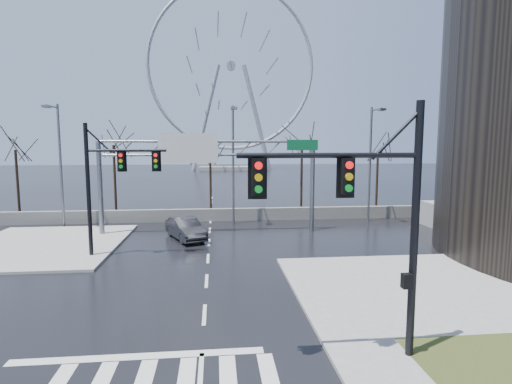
{
  "coord_description": "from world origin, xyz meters",
  "views": [
    {
      "loc": [
        0.51,
        -15.33,
        6.68
      ],
      "look_at": [
        2.84,
        7.62,
        4.0
      ],
      "focal_mm": 28.0,
      "sensor_mm": 36.0,
      "label": 1
    }
  ],
  "objects": [
    {
      "name": "ground",
      "position": [
        0.0,
        0.0,
        0.0
      ],
      "size": [
        260.0,
        260.0,
        0.0
      ],
      "primitive_type": "plane",
      "color": "black",
      "rests_on": "ground"
    },
    {
      "name": "sidewalk_right_ext",
      "position": [
        10.0,
        2.0,
        0.07
      ],
      "size": [
        12.0,
        10.0,
        0.15
      ],
      "primitive_type": "cube",
      "color": "gray",
      "rests_on": "ground"
    },
    {
      "name": "sidewalk_far",
      "position": [
        -11.0,
        12.0,
        0.07
      ],
      "size": [
        10.0,
        12.0,
        0.15
      ],
      "primitive_type": "cube",
      "color": "gray",
      "rests_on": "ground"
    },
    {
      "name": "grass_strip",
      "position": [
        9.0,
        -5.0,
        0.15
      ],
      "size": [
        5.0,
        4.0,
        0.02
      ],
      "primitive_type": "cube",
      "color": "#2D3717",
      "rests_on": "sidewalk_near"
    },
    {
      "name": "barrier_wall",
      "position": [
        0.0,
        20.0,
        0.55
      ],
      "size": [
        52.0,
        0.5,
        1.1
      ],
      "primitive_type": "cube",
      "color": "slate",
      "rests_on": "ground"
    },
    {
      "name": "signal_mast_near",
      "position": [
        5.14,
        -4.04,
        4.87
      ],
      "size": [
        5.52,
        0.41,
        8.0
      ],
      "color": "black",
      "rests_on": "ground"
    },
    {
      "name": "signal_mast_far",
      "position": [
        -5.87,
        8.96,
        4.83
      ],
      "size": [
        4.72,
        0.41,
        8.0
      ],
      "color": "black",
      "rests_on": "ground"
    },
    {
      "name": "sign_gantry",
      "position": [
        -0.38,
        14.96,
        5.18
      ],
      "size": [
        16.36,
        0.4,
        7.6
      ],
      "color": "slate",
      "rests_on": "ground"
    },
    {
      "name": "streetlight_left",
      "position": [
        -12.0,
        18.16,
        5.89
      ],
      "size": [
        0.5,
        2.55,
        10.0
      ],
      "color": "slate",
      "rests_on": "ground"
    },
    {
      "name": "streetlight_mid",
      "position": [
        2.0,
        18.16,
        5.89
      ],
      "size": [
        0.5,
        2.55,
        10.0
      ],
      "color": "slate",
      "rests_on": "ground"
    },
    {
      "name": "streetlight_right",
      "position": [
        14.0,
        18.16,
        5.89
      ],
      "size": [
        0.5,
        2.55,
        10.0
      ],
      "color": "slate",
      "rests_on": "ground"
    },
    {
      "name": "tree_far_left",
      "position": [
        -18.0,
        24.0,
        5.57
      ],
      "size": [
        3.5,
        3.5,
        7.0
      ],
      "color": "black",
      "rests_on": "ground"
    },
    {
      "name": "tree_left",
      "position": [
        -9.0,
        23.5,
        5.98
      ],
      "size": [
        3.75,
        3.75,
        7.5
      ],
      "color": "black",
      "rests_on": "ground"
    },
    {
      "name": "tree_center",
      "position": [
        0.0,
        24.5,
        5.17
      ],
      "size": [
        3.25,
        3.25,
        6.5
      ],
      "color": "black",
      "rests_on": "ground"
    },
    {
      "name": "tree_right",
      "position": [
        9.0,
        23.5,
        6.22
      ],
      "size": [
        3.9,
        3.9,
        7.8
      ],
      "color": "black",
      "rests_on": "ground"
    },
    {
      "name": "tree_far_right",
      "position": [
        17.0,
        24.0,
        5.41
      ],
      "size": [
        3.4,
        3.4,
        6.8
      ],
      "color": "black",
      "rests_on": "ground"
    },
    {
      "name": "ferris_wheel",
      "position": [
        5.0,
        95.0,
        26.13
      ],
      "size": [
        45.0,
        6.0,
        50.91
      ],
      "color": "gray",
      "rests_on": "ground"
    },
    {
      "name": "car",
      "position": [
        -1.68,
        13.15,
        0.78
      ],
      "size": [
        3.39,
        4.98,
        1.55
      ],
      "primitive_type": "imported",
      "rotation": [
        0.0,
        0.0,
        0.41
      ],
      "color": "black",
      "rests_on": "ground"
    }
  ]
}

